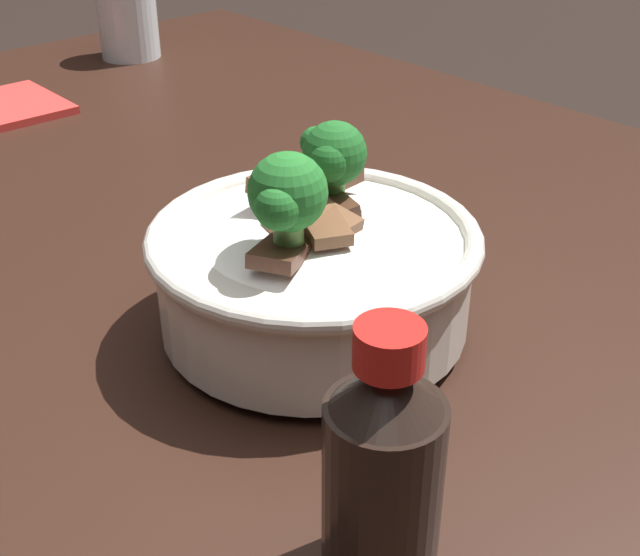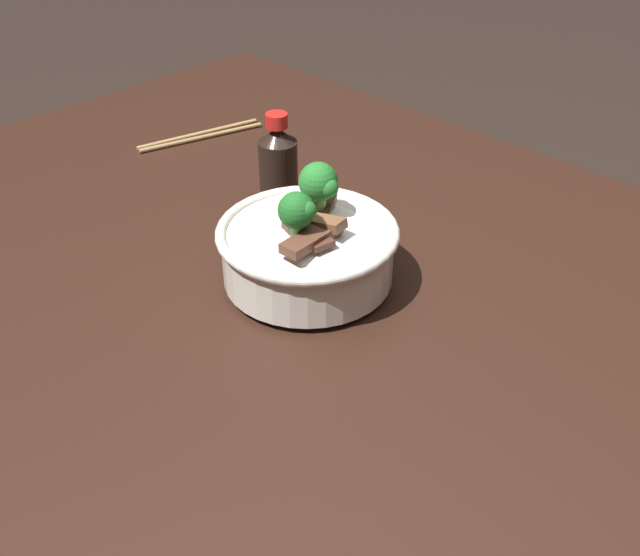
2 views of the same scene
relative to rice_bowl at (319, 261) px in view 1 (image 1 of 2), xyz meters
name	(u,v)px [view 1 (image 1 of 2)]	position (x,y,z in m)	size (l,w,h in m)	color
dining_table	(277,441)	(0.04, 0.00, -0.17)	(1.43, 0.97, 0.80)	black
rice_bowl	(319,261)	(0.00, 0.00, 0.00)	(0.20, 0.20, 0.13)	silver
drinking_glass	(128,22)	(0.62, -0.24, -0.01)	(0.07, 0.07, 0.10)	white
soy_sauce_bottle	(383,470)	(-0.16, 0.11, 0.01)	(0.05, 0.05, 0.13)	black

